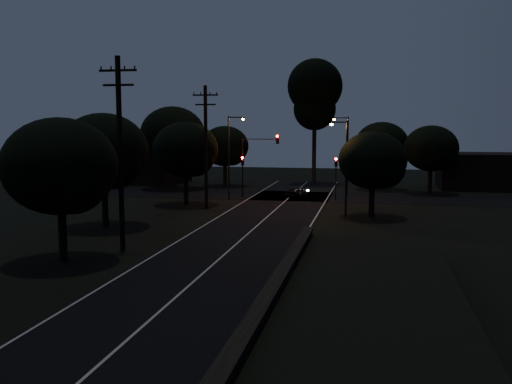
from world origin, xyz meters
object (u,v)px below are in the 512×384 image
at_px(signal_left, 243,169).
at_px(tall_pine, 315,94).
at_px(utility_pole_mid, 120,151).
at_px(streetlight_b, 346,150).
at_px(car, 296,191).
at_px(signal_mast, 259,154).
at_px(streetlight_a, 231,152).
at_px(streetlight_c, 344,161).
at_px(signal_right, 336,170).
at_px(utility_pole_far, 206,145).

bearing_deg(signal_left, tall_pine, 69.54).
relative_size(utility_pole_mid, streetlight_b, 1.38).
relative_size(utility_pole_mid, car, 3.56).
xyz_separation_m(tall_pine, signal_mast, (-3.91, -15.01, -6.59)).
height_order(streetlight_a, streetlight_c, streetlight_a).
bearing_deg(signal_right, streetlight_a, -168.66).
relative_size(utility_pole_mid, signal_mast, 1.76).
distance_m(utility_pole_far, tall_pine, 24.65).
relative_size(signal_mast, streetlight_b, 0.78).
distance_m(utility_pole_mid, car, 27.87).
bearing_deg(streetlight_a, utility_pole_mid, -91.73).
distance_m(streetlight_b, streetlight_c, 14.01).
height_order(utility_pole_far, signal_mast, utility_pole_far).
height_order(signal_right, streetlight_a, streetlight_a).
bearing_deg(utility_pole_far, streetlight_b, 46.70).
height_order(signal_right, streetlight_b, streetlight_b).
bearing_deg(streetlight_b, utility_pole_mid, -111.30).
bearing_deg(signal_right, signal_mast, 179.97).
xyz_separation_m(utility_pole_far, car, (6.58, 9.57, -4.96)).
distance_m(utility_pole_mid, streetlight_c, 19.15).
relative_size(streetlight_b, car, 2.59).
height_order(utility_pole_mid, streetlight_c, utility_pole_mid).
bearing_deg(streetlight_a, streetlight_c, -35.69).
bearing_deg(signal_left, utility_pole_mid, -93.21).
distance_m(utility_pole_mid, streetlight_b, 31.15).
distance_m(tall_pine, streetlight_c, 26.30).
height_order(utility_pole_far, streetlight_b, utility_pole_far).
xyz_separation_m(signal_left, signal_right, (9.20, 0.00, 0.00)).
height_order(streetlight_b, car, streetlight_b).
relative_size(streetlight_a, car, 2.59).
bearing_deg(streetlight_b, car, -152.80).
relative_size(tall_pine, streetlight_c, 2.02).
bearing_deg(streetlight_a, streetlight_b, 29.48).
relative_size(utility_pole_mid, signal_right, 2.68).
bearing_deg(signal_mast, utility_pole_mid, -97.04).
distance_m(streetlight_b, car, 6.72).
relative_size(utility_pole_mid, streetlight_c, 1.47).
height_order(utility_pole_far, car, utility_pole_far).
xyz_separation_m(signal_right, signal_mast, (-7.51, 0.00, 1.50)).
xyz_separation_m(signal_mast, streetlight_c, (8.74, -9.99, 0.01)).
xyz_separation_m(utility_pole_far, signal_left, (1.40, 7.99, -2.65)).
distance_m(signal_right, signal_mast, 7.66).
xyz_separation_m(utility_pole_mid, streetlight_b, (11.31, 29.00, -1.10)).
distance_m(utility_pole_far, streetlight_b, 16.51).
bearing_deg(signal_right, signal_left, 180.00).
height_order(streetlight_a, streetlight_b, same).
xyz_separation_m(utility_pole_far, signal_right, (10.60, 7.99, -2.65)).
xyz_separation_m(streetlight_c, car, (-5.25, 11.57, -3.82)).
bearing_deg(tall_pine, streetlight_b, -68.62).
distance_m(signal_left, streetlight_a, 2.77).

